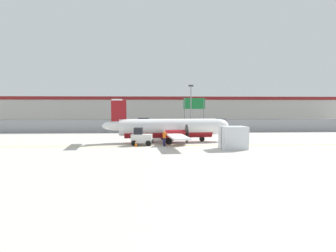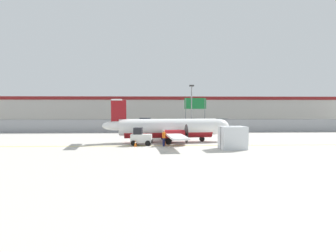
% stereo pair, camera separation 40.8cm
% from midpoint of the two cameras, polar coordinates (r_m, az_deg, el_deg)
% --- Properties ---
extents(ground_plane, '(140.00, 140.00, 0.01)m').
position_cam_midpoint_polar(ground_plane, '(31.65, 2.88, -3.76)').
color(ground_plane, '#BCB7AD').
extents(perimeter_fence, '(98.00, 0.10, 2.10)m').
position_cam_midpoint_polar(perimeter_fence, '(47.42, 1.11, 0.13)').
color(perimeter_fence, gray).
rests_on(perimeter_fence, ground).
extents(parking_lot_strip, '(98.00, 17.00, 0.12)m').
position_cam_midpoint_polar(parking_lot_strip, '(58.95, 0.42, -0.17)').
color(parking_lot_strip, '#38383A').
rests_on(parking_lot_strip, ground).
extents(background_building, '(91.00, 8.10, 6.50)m').
position_cam_midpoint_polar(background_building, '(77.28, -0.25, 3.15)').
color(background_building, beige).
rests_on(background_building, ground).
extents(commuter_airplane, '(14.88, 16.08, 4.92)m').
position_cam_midpoint_polar(commuter_airplane, '(34.67, 0.84, -0.43)').
color(commuter_airplane, white).
rests_on(commuter_airplane, ground).
extents(baggage_tug, '(2.42, 1.56, 1.88)m').
position_cam_midpoint_polar(baggage_tug, '(32.05, -4.82, -2.14)').
color(baggage_tug, silver).
rests_on(baggage_tug, ground).
extents(ground_crew_worker, '(0.47, 0.51, 1.70)m').
position_cam_midpoint_polar(ground_crew_worker, '(31.12, -0.43, -2.12)').
color(ground_crew_worker, '#191E4C').
rests_on(ground_crew_worker, ground).
extents(cargo_container, '(2.58, 2.23, 2.20)m').
position_cam_midpoint_polar(cargo_container, '(29.79, 12.61, -2.20)').
color(cargo_container, silver).
rests_on(cargo_container, ground).
extents(traffic_cone_near_left, '(0.36, 0.36, 0.64)m').
position_cam_midpoint_polar(traffic_cone_near_left, '(36.99, 1.22, -2.17)').
color(traffic_cone_near_left, orange).
rests_on(traffic_cone_near_left, ground).
extents(traffic_cone_near_right, '(0.36, 0.36, 0.64)m').
position_cam_midpoint_polar(traffic_cone_near_right, '(32.17, -0.30, -3.07)').
color(traffic_cone_near_right, orange).
rests_on(traffic_cone_near_right, ground).
extents(traffic_cone_far_left, '(0.36, 0.36, 0.64)m').
position_cam_midpoint_polar(traffic_cone_far_left, '(31.04, -5.86, -3.35)').
color(traffic_cone_far_left, orange).
rests_on(traffic_cone_far_left, ground).
extents(parked_car_0, '(4.29, 2.20, 1.58)m').
position_cam_midpoint_polar(parked_car_0, '(56.84, -13.45, 0.41)').
color(parked_car_0, red).
rests_on(parked_car_0, parking_lot_strip).
extents(parked_car_1, '(4.36, 2.37, 1.58)m').
position_cam_midpoint_polar(parked_car_1, '(54.57, -10.46, 0.32)').
color(parked_car_1, navy).
rests_on(parked_car_1, parking_lot_strip).
extents(parked_car_2, '(4.35, 2.32, 1.58)m').
position_cam_midpoint_polar(parked_car_2, '(62.89, -4.09, 0.83)').
color(parked_car_2, black).
rests_on(parked_car_2, parking_lot_strip).
extents(parked_car_3, '(4.26, 2.12, 1.58)m').
position_cam_midpoint_polar(parked_car_3, '(52.83, 0.75, 0.27)').
color(parked_car_3, black).
rests_on(parked_car_3, parking_lot_strip).
extents(parked_car_4, '(4.29, 2.19, 1.58)m').
position_cam_midpoint_polar(parked_car_4, '(58.55, 4.75, 0.60)').
color(parked_car_4, '#19662D').
rests_on(parked_car_4, parking_lot_strip).
extents(parked_car_5, '(4.28, 2.17, 1.58)m').
position_cam_midpoint_polar(parked_car_5, '(59.90, 10.33, 0.63)').
color(parked_car_5, navy).
rests_on(parked_car_5, parking_lot_strip).
extents(parked_car_6, '(4.36, 2.35, 1.58)m').
position_cam_midpoint_polar(parked_car_6, '(56.11, 16.08, 0.33)').
color(parked_car_6, slate).
rests_on(parked_car_6, parking_lot_strip).
extents(apron_light_pole, '(0.70, 0.30, 7.27)m').
position_cam_midpoint_polar(apron_light_pole, '(44.22, 4.77, 3.98)').
color(apron_light_pole, slate).
rests_on(apron_light_pole, ground).
extents(highway_sign, '(3.60, 0.14, 5.50)m').
position_cam_midpoint_polar(highway_sign, '(49.80, 5.45, 3.77)').
color(highway_sign, slate).
rests_on(highway_sign, ground).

